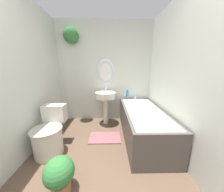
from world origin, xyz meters
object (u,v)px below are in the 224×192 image
toilet (50,134)px  potted_plant (60,174)px  pedestal_sink (106,99)px  shampoo_bottle (127,94)px  bathtub (143,123)px

toilet → potted_plant: bearing=-56.4°
pedestal_sink → potted_plant: (-0.43, -1.59, -0.38)m
toilet → shampoo_bottle: 1.77m
shampoo_bottle → potted_plant: (-0.95, -1.67, -0.48)m
bathtub → shampoo_bottle: bearing=108.0°
bathtub → potted_plant: bearing=-139.1°
shampoo_bottle → toilet: bearing=-143.7°
toilet → bathtub: bearing=12.7°
toilet → potted_plant: 0.78m
pedestal_sink → bathtub: (0.74, -0.58, -0.33)m
pedestal_sink → potted_plant: pedestal_sink is taller
potted_plant → pedestal_sink: bearing=74.9°
potted_plant → toilet: bearing=123.6°
pedestal_sink → potted_plant: bearing=-105.1°
toilet → shampoo_bottle: shampoo_bottle is taller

